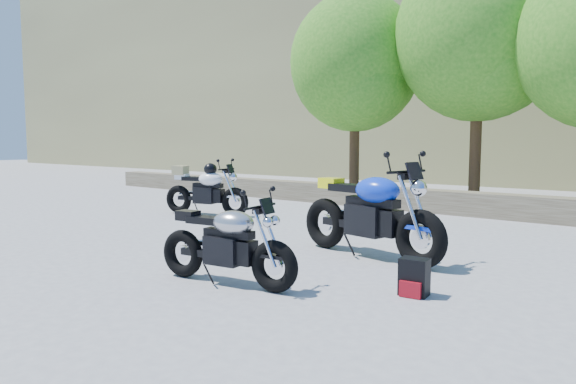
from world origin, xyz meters
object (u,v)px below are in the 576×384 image
(white_bike, at_px, (206,190))
(blue_bike, at_px, (370,214))
(silver_bike, at_px, (227,245))
(backpack, at_px, (414,278))

(white_bike, height_order, blue_bike, blue_bike)
(silver_bike, distance_m, backpack, 1.98)
(silver_bike, height_order, blue_bike, blue_bike)
(backpack, bearing_deg, silver_bike, -159.70)
(white_bike, relative_size, blue_bike, 0.83)
(silver_bike, bearing_deg, backpack, 18.35)
(blue_bike, bearing_deg, white_bike, 173.97)
(silver_bike, xyz_separation_m, backpack, (1.74, 0.92, -0.25))
(white_bike, xyz_separation_m, blue_bike, (4.81, -1.33, 0.04))
(silver_bike, xyz_separation_m, white_bike, (-4.32, 3.47, 0.11))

